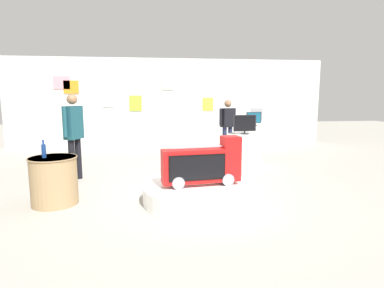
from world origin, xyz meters
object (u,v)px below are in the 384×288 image
(tv_on_left_rear, at_px, (245,124))
(bottle_on_side_table, at_px, (44,150))
(display_pedestal_center_rear, at_px, (253,137))
(tv_on_center_rear, at_px, (254,118))
(shopper_browsing_rear, at_px, (228,123))
(novelty_firetruck_tv, at_px, (203,165))
(display_pedestal_left_rear, at_px, (244,149))
(main_display_pedestal, at_px, (201,193))
(shopper_browsing_near_truck, at_px, (74,130))
(side_table_round, at_px, (54,180))

(tv_on_left_rear, height_order, bottle_on_side_table, tv_on_left_rear)
(tv_on_left_rear, relative_size, display_pedestal_center_rear, 0.73)
(tv_on_center_rear, relative_size, shopper_browsing_rear, 0.33)
(novelty_firetruck_tv, distance_m, display_pedestal_left_rear, 3.01)
(display_pedestal_left_rear, bearing_deg, display_pedestal_center_rear, 66.56)
(display_pedestal_center_rear, distance_m, tv_on_center_rear, 0.61)
(main_display_pedestal, bearing_deg, novelty_firetruck_tv, -9.26)
(tv_on_left_rear, bearing_deg, shopper_browsing_rear, 95.91)
(novelty_firetruck_tv, height_order, shopper_browsing_rear, shopper_browsing_rear)
(display_pedestal_left_rear, distance_m, shopper_browsing_rear, 1.35)
(shopper_browsing_near_truck, bearing_deg, display_pedestal_center_rear, 34.12)
(display_pedestal_left_rear, distance_m, tv_on_center_rear, 2.48)
(shopper_browsing_near_truck, bearing_deg, main_display_pedestal, -35.40)
(main_display_pedestal, xyz_separation_m, shopper_browsing_rear, (1.35, 3.85, 0.78))
(bottle_on_side_table, distance_m, shopper_browsing_rear, 5.27)
(display_pedestal_center_rear, relative_size, side_table_round, 1.06)
(display_pedestal_left_rear, distance_m, display_pedestal_center_rear, 2.41)
(display_pedestal_left_rear, relative_size, shopper_browsing_rear, 0.55)
(display_pedestal_left_rear, xyz_separation_m, tv_on_center_rear, (0.96, 2.21, 0.61))
(tv_on_center_rear, distance_m, shopper_browsing_rear, 1.46)
(tv_on_left_rear, height_order, shopper_browsing_rear, shopper_browsing_rear)
(main_display_pedestal, xyz_separation_m, novelty_firetruck_tv, (0.03, -0.00, 0.45))
(novelty_firetruck_tv, height_order, display_pedestal_center_rear, novelty_firetruck_tv)
(main_display_pedestal, distance_m, novelty_firetruck_tv, 0.45)
(shopper_browsing_near_truck, bearing_deg, shopper_browsing_rear, 31.42)
(novelty_firetruck_tv, height_order, bottle_on_side_table, novelty_firetruck_tv)
(shopper_browsing_rear, bearing_deg, display_pedestal_left_rear, -84.05)
(tv_on_center_rear, bearing_deg, shopper_browsing_near_truck, -145.91)
(main_display_pedestal, height_order, tv_on_center_rear, tv_on_center_rear)
(novelty_firetruck_tv, xyz_separation_m, tv_on_left_rear, (1.45, 2.62, 0.42))
(tv_on_center_rear, bearing_deg, shopper_browsing_rear, -138.09)
(shopper_browsing_near_truck, bearing_deg, novelty_firetruck_tv, -35.17)
(main_display_pedestal, bearing_deg, side_table_round, 175.96)
(bottle_on_side_table, relative_size, shopper_browsing_rear, 0.17)
(main_display_pedestal, xyz_separation_m, display_pedestal_center_rear, (2.44, 4.83, 0.24))
(main_display_pedestal, bearing_deg, tv_on_center_rear, 63.21)
(side_table_round, bearing_deg, display_pedestal_center_rear, 44.81)
(display_pedestal_center_rear, xyz_separation_m, side_table_round, (-4.70, -4.67, 0.00))
(bottle_on_side_table, bearing_deg, shopper_browsing_rear, 45.04)
(side_table_round, bearing_deg, shopper_browsing_near_truck, 90.99)
(tv_on_center_rear, xyz_separation_m, bottle_on_side_table, (-4.81, -4.70, -0.13))
(novelty_firetruck_tv, distance_m, shopper_browsing_rear, 4.09)
(side_table_round, distance_m, shopper_browsing_near_truck, 1.59)
(display_pedestal_left_rear, xyz_separation_m, bottle_on_side_table, (-3.85, -2.49, 0.48))
(shopper_browsing_near_truck, height_order, shopper_browsing_rear, shopper_browsing_near_truck)
(display_pedestal_left_rear, distance_m, shopper_browsing_near_truck, 3.95)
(main_display_pedestal, height_order, shopper_browsing_rear, shopper_browsing_rear)
(tv_on_left_rear, bearing_deg, shopper_browsing_near_truck, -165.34)
(side_table_round, bearing_deg, shopper_browsing_rear, 45.60)
(display_pedestal_center_rear, distance_m, shopper_browsing_near_truck, 5.75)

